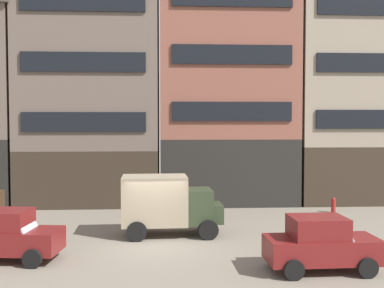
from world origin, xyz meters
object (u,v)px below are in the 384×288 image
object	(u,v)px
delivery_truck_near	(168,203)
fire_hydrant_curbside	(333,205)
sedan_dark	(321,244)
sedan_light	(7,235)

from	to	relation	value
delivery_truck_near	fire_hydrant_curbside	world-z (taller)	delivery_truck_near
sedan_dark	fire_hydrant_curbside	distance (m)	10.77
delivery_truck_near	sedan_dark	distance (m)	7.31
delivery_truck_near	fire_hydrant_curbside	bearing A→B (deg)	27.35
sedan_dark	sedan_light	distance (m)	10.96
delivery_truck_near	sedan_dark	bearing A→B (deg)	-46.24
delivery_truck_near	sedan_light	size ratio (longest dim) A/B	1.14
sedan_dark	sedan_light	bearing A→B (deg)	170.54
sedan_light	fire_hydrant_curbside	xyz separation A→B (m)	(14.86, 8.16, -0.49)
delivery_truck_near	fire_hydrant_curbside	xyz separation A→B (m)	(9.09, 4.70, -1.00)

